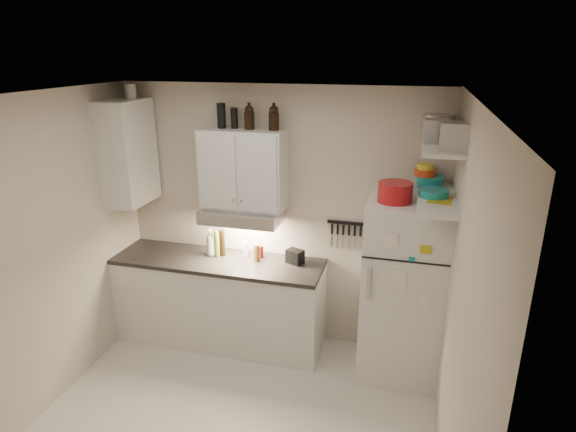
# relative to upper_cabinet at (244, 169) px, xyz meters

# --- Properties ---
(ceiling) EXTENTS (3.20, 3.00, 0.02)m
(ceiling) POSITION_rel_upper_cabinet_xyz_m (0.30, -1.33, 0.78)
(ceiling) COLOR white
(ceiling) RESTS_ON ground
(back_wall) EXTENTS (3.20, 0.02, 2.60)m
(back_wall) POSITION_rel_upper_cabinet_xyz_m (0.30, 0.18, -0.53)
(back_wall) COLOR #BEB2A2
(back_wall) RESTS_ON ground
(left_wall) EXTENTS (0.02, 3.00, 2.60)m
(left_wall) POSITION_rel_upper_cabinet_xyz_m (-1.31, -1.33, -0.53)
(left_wall) COLOR #BEB2A2
(left_wall) RESTS_ON ground
(right_wall) EXTENTS (0.02, 3.00, 2.60)m
(right_wall) POSITION_rel_upper_cabinet_xyz_m (1.91, -1.33, -0.53)
(right_wall) COLOR #BEB2A2
(right_wall) RESTS_ON ground
(base_cabinet) EXTENTS (2.10, 0.60, 0.88)m
(base_cabinet) POSITION_rel_upper_cabinet_xyz_m (-0.25, -0.14, -1.39)
(base_cabinet) COLOR silver
(base_cabinet) RESTS_ON floor
(countertop) EXTENTS (2.10, 0.62, 0.04)m
(countertop) POSITION_rel_upper_cabinet_xyz_m (-0.25, -0.14, -0.93)
(countertop) COLOR black
(countertop) RESTS_ON base_cabinet
(upper_cabinet) EXTENTS (0.80, 0.33, 0.75)m
(upper_cabinet) POSITION_rel_upper_cabinet_xyz_m (0.00, 0.00, 0.00)
(upper_cabinet) COLOR silver
(upper_cabinet) RESTS_ON back_wall
(side_cabinet) EXTENTS (0.33, 0.55, 1.00)m
(side_cabinet) POSITION_rel_upper_cabinet_xyz_m (-1.14, -0.14, 0.12)
(side_cabinet) COLOR silver
(side_cabinet) RESTS_ON left_wall
(range_hood) EXTENTS (0.76, 0.46, 0.12)m
(range_hood) POSITION_rel_upper_cabinet_xyz_m (0.00, -0.06, -0.44)
(range_hood) COLOR silver
(range_hood) RESTS_ON back_wall
(fridge) EXTENTS (0.70, 0.68, 1.70)m
(fridge) POSITION_rel_upper_cabinet_xyz_m (1.55, -0.18, -0.98)
(fridge) COLOR silver
(fridge) RESTS_ON floor
(shelf_hi) EXTENTS (0.30, 0.95, 0.03)m
(shelf_hi) POSITION_rel_upper_cabinet_xyz_m (1.75, -0.31, 0.38)
(shelf_hi) COLOR silver
(shelf_hi) RESTS_ON right_wall
(shelf_lo) EXTENTS (0.30, 0.95, 0.03)m
(shelf_lo) POSITION_rel_upper_cabinet_xyz_m (1.75, -0.31, -0.07)
(shelf_lo) COLOR silver
(shelf_lo) RESTS_ON right_wall
(knife_strip) EXTENTS (0.42, 0.02, 0.03)m
(knife_strip) POSITION_rel_upper_cabinet_xyz_m (1.00, 0.15, -0.51)
(knife_strip) COLOR black
(knife_strip) RESTS_ON back_wall
(dutch_oven) EXTENTS (0.34, 0.34, 0.16)m
(dutch_oven) POSITION_rel_upper_cabinet_xyz_m (1.42, -0.27, -0.04)
(dutch_oven) COLOR #A61317
(dutch_oven) RESTS_ON fridge
(book_stack) EXTENTS (0.21, 0.25, 0.08)m
(book_stack) POSITION_rel_upper_cabinet_xyz_m (1.77, -0.39, -0.09)
(book_stack) COLOR #B29D16
(book_stack) RESTS_ON fridge
(spice_jar) EXTENTS (0.07, 0.07, 0.09)m
(spice_jar) POSITION_rel_upper_cabinet_xyz_m (1.64, -0.23, -0.08)
(spice_jar) COLOR silver
(spice_jar) RESTS_ON fridge
(stock_pot) EXTENTS (0.28, 0.28, 0.19)m
(stock_pot) POSITION_rel_upper_cabinet_xyz_m (1.71, -0.08, 0.48)
(stock_pot) COLOR silver
(stock_pot) RESTS_ON shelf_hi
(tin_a) EXTENTS (0.20, 0.18, 0.18)m
(tin_a) POSITION_rel_upper_cabinet_xyz_m (1.69, -0.33, 0.48)
(tin_a) COLOR #AAAAAD
(tin_a) RESTS_ON shelf_hi
(tin_b) EXTENTS (0.22, 0.22, 0.20)m
(tin_b) POSITION_rel_upper_cabinet_xyz_m (1.82, -0.61, 0.49)
(tin_b) COLOR #AAAAAD
(tin_b) RESTS_ON shelf_hi
(bowl_teal) EXTENTS (0.23, 0.23, 0.09)m
(bowl_teal) POSITION_rel_upper_cabinet_xyz_m (1.70, -0.00, -0.00)
(bowl_teal) COLOR #177D81
(bowl_teal) RESTS_ON shelf_lo
(bowl_orange) EXTENTS (0.18, 0.18, 0.05)m
(bowl_orange) POSITION_rel_upper_cabinet_xyz_m (1.65, 0.03, 0.07)
(bowl_orange) COLOR red
(bowl_orange) RESTS_ON bowl_teal
(bowl_yellow) EXTENTS (0.14, 0.14, 0.05)m
(bowl_yellow) POSITION_rel_upper_cabinet_xyz_m (1.65, 0.03, 0.12)
(bowl_yellow) COLOR yellow
(bowl_yellow) RESTS_ON bowl_orange
(plates) EXTENTS (0.28, 0.28, 0.06)m
(plates) POSITION_rel_upper_cabinet_xyz_m (1.72, -0.30, -0.02)
(plates) COLOR #177D81
(plates) RESTS_ON shelf_lo
(growler_a) EXTENTS (0.11, 0.11, 0.22)m
(growler_a) POSITION_rel_upper_cabinet_xyz_m (0.07, 0.02, 0.49)
(growler_a) COLOR black
(growler_a) RESTS_ON upper_cabinet
(growler_b) EXTENTS (0.10, 0.10, 0.23)m
(growler_b) POSITION_rel_upper_cabinet_xyz_m (0.30, 0.02, 0.49)
(growler_b) COLOR black
(growler_b) RESTS_ON upper_cabinet
(thermos_a) EXTENTS (0.08, 0.08, 0.19)m
(thermos_a) POSITION_rel_upper_cabinet_xyz_m (-0.09, 0.03, 0.47)
(thermos_a) COLOR black
(thermos_a) RESTS_ON upper_cabinet
(thermos_b) EXTENTS (0.08, 0.08, 0.23)m
(thermos_b) POSITION_rel_upper_cabinet_xyz_m (-0.20, 0.01, 0.49)
(thermos_b) COLOR black
(thermos_b) RESTS_ON upper_cabinet
(side_jar) EXTENTS (0.13, 0.13, 0.14)m
(side_jar) POSITION_rel_upper_cabinet_xyz_m (-1.10, -0.03, 0.69)
(side_jar) COLOR silver
(side_jar) RESTS_ON side_cabinet
(soap_bottle) EXTENTS (0.12, 0.12, 0.32)m
(soap_bottle) POSITION_rel_upper_cabinet_xyz_m (-0.35, -0.05, -0.75)
(soap_bottle) COLOR silver
(soap_bottle) RESTS_ON countertop
(pepper_mill) EXTENTS (0.06, 0.06, 0.18)m
(pepper_mill) POSITION_rel_upper_cabinet_xyz_m (0.14, -0.07, -0.82)
(pepper_mill) COLOR brown
(pepper_mill) RESTS_ON countertop
(oil_bottle) EXTENTS (0.05, 0.05, 0.27)m
(oil_bottle) POSITION_rel_upper_cabinet_xyz_m (-0.28, -0.06, -0.77)
(oil_bottle) COLOR olive
(oil_bottle) RESTS_ON countertop
(vinegar_bottle) EXTENTS (0.08, 0.08, 0.27)m
(vinegar_bottle) POSITION_rel_upper_cabinet_xyz_m (-0.24, -0.03, -0.77)
(vinegar_bottle) COLOR black
(vinegar_bottle) RESTS_ON countertop
(clear_bottle) EXTENTS (0.07, 0.07, 0.17)m
(clear_bottle) POSITION_rel_upper_cabinet_xyz_m (-0.00, -0.01, -0.82)
(clear_bottle) COLOR silver
(clear_bottle) RESTS_ON countertop
(red_jar) EXTENTS (0.07, 0.07, 0.13)m
(red_jar) POSITION_rel_upper_cabinet_xyz_m (0.14, 0.02, -0.84)
(red_jar) COLOR #A61317
(red_jar) RESTS_ON countertop
(caddy) EXTENTS (0.19, 0.17, 0.14)m
(caddy) POSITION_rel_upper_cabinet_xyz_m (0.51, -0.02, -0.84)
(caddy) COLOR black
(caddy) RESTS_ON countertop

